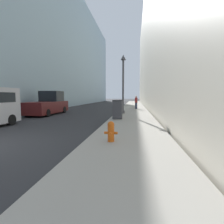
% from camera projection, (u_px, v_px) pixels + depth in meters
% --- Properties ---
extents(sidewalk_right, '(3.17, 60.00, 0.16)m').
position_uv_depth(sidewalk_right, '(134.00, 109.00, 22.72)').
color(sidewalk_right, '#9E998E').
rests_on(sidewalk_right, ground).
extents(building_left_glass, '(12.00, 60.00, 20.66)m').
position_uv_depth(building_left_glass, '(46.00, 48.00, 31.75)').
color(building_left_glass, '#99B7C6').
rests_on(building_left_glass, ground).
extents(building_right_stone, '(12.00, 60.00, 20.84)m').
position_uv_depth(building_right_stone, '(182.00, 43.00, 28.66)').
color(building_right_stone, beige).
rests_on(building_right_stone, ground).
extents(fire_hydrant, '(0.47, 0.35, 0.71)m').
position_uv_depth(fire_hydrant, '(111.00, 131.00, 6.02)').
color(fire_hydrant, '#D15614').
rests_on(fire_hydrant, sidewalk_right).
extents(trash_bin, '(0.66, 0.61, 1.30)m').
position_uv_depth(trash_bin, '(117.00, 109.00, 11.95)').
color(trash_bin, '#3D3D42').
rests_on(trash_bin, sidewalk_right).
extents(lamppost, '(0.46, 0.46, 5.19)m').
position_uv_depth(lamppost, '(123.00, 79.00, 15.50)').
color(lamppost, '#4C4C51').
rests_on(lamppost, sidewalk_right).
extents(pickup_truck, '(2.06, 5.44, 2.20)m').
position_uv_depth(pickup_truck, '(48.00, 105.00, 16.42)').
color(pickup_truck, '#561919').
rests_on(pickup_truck, ground).
extents(pedestrian_on_sidewalk, '(0.32, 0.21, 1.57)m').
position_uv_depth(pedestrian_on_sidewalk, '(136.00, 102.00, 21.18)').
color(pedestrian_on_sidewalk, '#2D3347').
rests_on(pedestrian_on_sidewalk, sidewalk_right).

